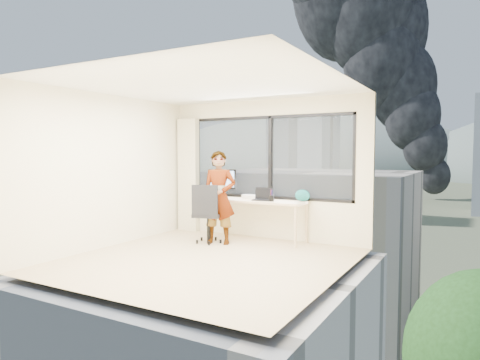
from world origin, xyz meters
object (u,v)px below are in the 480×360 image
Objects in this scene: desk at (258,220)px; laptop at (262,195)px; person at (219,197)px; chair at (209,213)px; handbag at (302,195)px; monitor at (222,183)px; game_console at (251,196)px.

laptop is (0.11, -0.04, 0.48)m from desk.
person reaches higher than laptop.
handbag is at bearing 12.40° from chair.
chair is 0.65× the size of person.
desk is 3.27× the size of monitor.
monitor is at bearing -166.82° from handbag.
desk is 1.03m from monitor.
desk is at bearing 26.71° from chair.
monitor reaches higher than handbag.
game_console is at bearing 141.88° from desk.
desk is 6.54× the size of game_console.
chair reaches higher than handbag.
game_console is (0.22, 0.78, -0.04)m from person.
chair reaches higher than laptop.
laptop is (0.77, 0.57, 0.32)m from chair.
desk is at bearing -18.59° from monitor.
person is at bearing -5.64° from chair.
laptop is at bearing 20.55° from chair.
monitor is at bearing 164.82° from laptop.
person reaches higher than chair.
monitor is 0.62m from game_console.
handbag is at bearing 13.58° from person.
person is at bearing -146.20° from laptop.
desk is 5.29× the size of laptop.
monitor reaches higher than laptop.
handbag is (1.27, 0.76, 0.03)m from person.
monitor is (-0.80, 0.05, 0.65)m from desk.
handbag is (1.05, -0.02, 0.07)m from game_console.
person reaches higher than handbag.
person is 4.84× the size of laptop.
game_console reaches higher than desk.
desk is 1.67× the size of chair.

